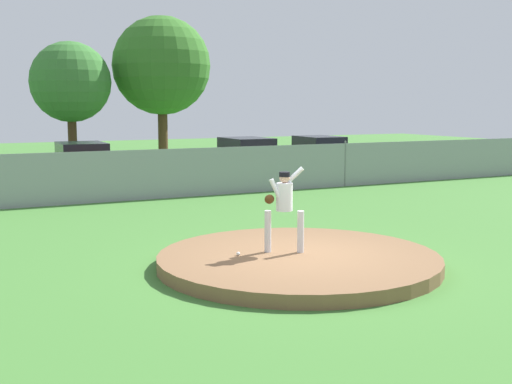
{
  "coord_description": "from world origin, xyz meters",
  "views": [
    {
      "loc": [
        -6.18,
        -10.54,
        3.09
      ],
      "look_at": [
        -0.05,
        1.72,
        1.25
      ],
      "focal_mm": 45.46,
      "sensor_mm": 36.0,
      "label": 1
    }
  ],
  "objects_px": {
    "pitcher_youth": "(284,203)",
    "baseball": "(238,254)",
    "parked_car_champagne": "(247,159)",
    "parked_car_red": "(82,165)",
    "parked_car_slate": "(319,155)"
  },
  "relations": [
    {
      "from": "pitcher_youth",
      "to": "baseball",
      "type": "height_order",
      "value": "pitcher_youth"
    },
    {
      "from": "parked_car_champagne",
      "to": "parked_car_red",
      "type": "relative_size",
      "value": 0.98
    },
    {
      "from": "pitcher_youth",
      "to": "parked_car_red",
      "type": "xyz_separation_m",
      "value": [
        -0.83,
        14.67,
        -0.44
      ]
    },
    {
      "from": "parked_car_slate",
      "to": "parked_car_red",
      "type": "relative_size",
      "value": 0.96
    },
    {
      "from": "pitcher_youth",
      "to": "parked_car_champagne",
      "type": "distance_m",
      "value": 15.31
    },
    {
      "from": "baseball",
      "to": "parked_car_red",
      "type": "bearing_deg",
      "value": 89.69
    },
    {
      "from": "parked_car_slate",
      "to": "parked_car_red",
      "type": "distance_m",
      "value": 10.64
    },
    {
      "from": "baseball",
      "to": "parked_car_champagne",
      "type": "xyz_separation_m",
      "value": [
        6.9,
        13.96,
        0.53
      ]
    },
    {
      "from": "baseball",
      "to": "parked_car_slate",
      "type": "height_order",
      "value": "parked_car_slate"
    },
    {
      "from": "parked_car_champagne",
      "to": "baseball",
      "type": "bearing_deg",
      "value": -116.31
    },
    {
      "from": "parked_car_champagne",
      "to": "parked_car_slate",
      "type": "xyz_separation_m",
      "value": [
        3.81,
        0.28,
        -0.01
      ]
    },
    {
      "from": "parked_car_champagne",
      "to": "parked_car_slate",
      "type": "bearing_deg",
      "value": 4.2
    },
    {
      "from": "parked_car_champagne",
      "to": "parked_car_slate",
      "type": "distance_m",
      "value": 3.82
    },
    {
      "from": "pitcher_youth",
      "to": "parked_car_champagne",
      "type": "height_order",
      "value": "pitcher_youth"
    },
    {
      "from": "pitcher_youth",
      "to": "baseball",
      "type": "relative_size",
      "value": 22.59
    }
  ]
}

